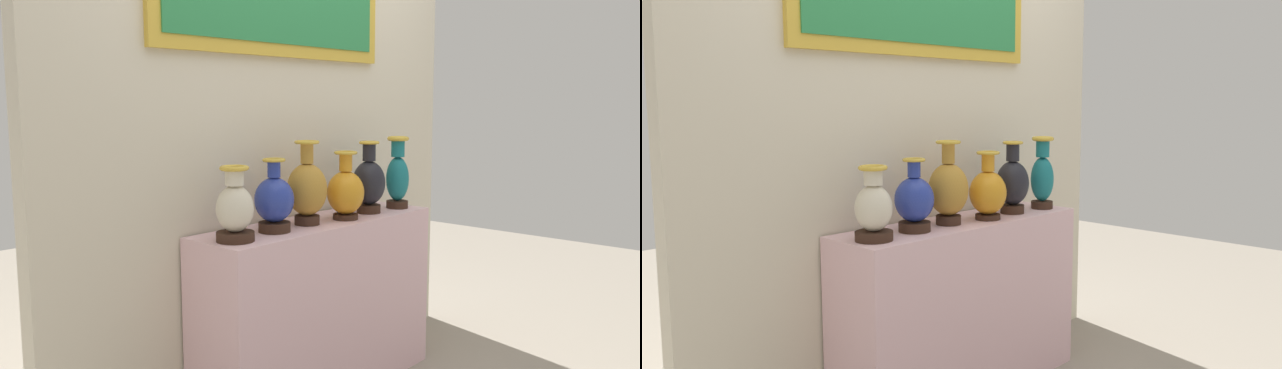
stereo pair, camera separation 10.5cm
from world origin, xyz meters
TOP-DOWN VIEW (x-y plane):
  - display_shelf at (0.00, 0.00)m, footprint 1.36×0.37m
  - back_wall at (-0.00, 0.24)m, footprint 2.63×0.14m
  - vase_ivory at (-0.57, -0.04)m, footprint 0.16×0.16m
  - vase_cobalt at (-0.33, -0.02)m, footprint 0.18×0.18m
  - vase_ochre at (-0.11, -0.01)m, footprint 0.19×0.19m
  - vase_amber at (0.12, -0.06)m, footprint 0.18×0.18m
  - vase_onyx at (0.34, -0.04)m, footprint 0.17×0.17m
  - vase_teal at (0.56, -0.06)m, footprint 0.12×0.12m

SIDE VIEW (x-z plane):
  - display_shelf at x=0.00m, z-range 0.00..0.86m
  - vase_ivory at x=-0.57m, z-range 0.84..1.15m
  - vase_cobalt at x=-0.33m, z-range 0.83..1.16m
  - vase_amber at x=0.12m, z-range 0.83..1.16m
  - vase_onyx at x=0.34m, z-range 0.83..1.20m
  - vase_ochre at x=-0.11m, z-range 0.83..1.22m
  - vase_teal at x=0.56m, z-range 0.84..1.23m
  - back_wall at x=0.00m, z-range 0.01..3.16m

